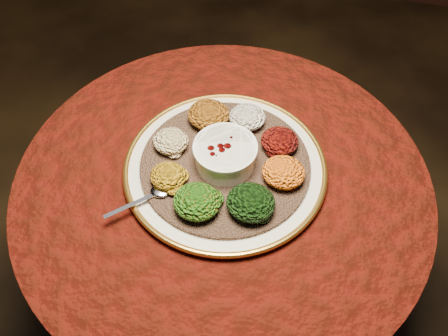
# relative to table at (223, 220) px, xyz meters

# --- Properties ---
(table) EXTENTS (0.96, 0.96, 0.73)m
(table) POSITION_rel_table_xyz_m (0.00, 0.00, 0.00)
(table) COLOR black
(table) RESTS_ON ground
(platter) EXTENTS (0.51, 0.51, 0.02)m
(platter) POSITION_rel_table_xyz_m (-0.00, 0.03, 0.19)
(platter) COLOR beige
(platter) RESTS_ON table
(injera) EXTENTS (0.48, 0.48, 0.01)m
(injera) POSITION_rel_table_xyz_m (-0.00, 0.03, 0.20)
(injera) COLOR brown
(injera) RESTS_ON platter
(stew_bowl) EXTENTS (0.14, 0.14, 0.06)m
(stew_bowl) POSITION_rel_table_xyz_m (-0.00, 0.03, 0.24)
(stew_bowl) COLOR white
(stew_bowl) RESTS_ON injera
(spoon) EXTENTS (0.12, 0.11, 0.01)m
(spoon) POSITION_rel_table_xyz_m (-0.12, -0.10, 0.21)
(spoon) COLOR silver
(spoon) RESTS_ON injera
(portion_ayib) EXTENTS (0.09, 0.08, 0.04)m
(portion_ayib) POSITION_rel_table_xyz_m (0.02, 0.16, 0.23)
(portion_ayib) COLOR white
(portion_ayib) RESTS_ON injera
(portion_kitfo) EXTENTS (0.09, 0.08, 0.04)m
(portion_kitfo) POSITION_rel_table_xyz_m (0.11, 0.11, 0.23)
(portion_kitfo) COLOR black
(portion_kitfo) RESTS_ON injera
(portion_tikil) EXTENTS (0.10, 0.09, 0.05)m
(portion_tikil) POSITION_rel_table_xyz_m (0.13, 0.02, 0.23)
(portion_tikil) COLOR #B0600E
(portion_tikil) RESTS_ON injera
(portion_gomen) EXTENTS (0.10, 0.10, 0.05)m
(portion_gomen) POSITION_rel_table_xyz_m (0.08, -0.08, 0.23)
(portion_gomen) COLOR black
(portion_gomen) RESTS_ON injera
(portion_mixveg) EXTENTS (0.10, 0.10, 0.05)m
(portion_mixveg) POSITION_rel_table_xyz_m (-0.03, -0.11, 0.23)
(portion_mixveg) COLOR #A8460A
(portion_mixveg) RESTS_ON injera
(portion_kik) EXTENTS (0.08, 0.08, 0.04)m
(portion_kik) POSITION_rel_table_xyz_m (-0.11, -0.06, 0.23)
(portion_kik) COLOR #B5820F
(portion_kik) RESTS_ON injera
(portion_timatim) EXTENTS (0.08, 0.08, 0.04)m
(portion_timatim) POSITION_rel_table_xyz_m (-0.13, 0.04, 0.23)
(portion_timatim) COLOR maroon
(portion_timatim) RESTS_ON injera
(portion_shiro) EXTENTS (0.10, 0.10, 0.05)m
(portion_shiro) POSITION_rel_table_xyz_m (-0.07, 0.14, 0.23)
(portion_shiro) COLOR #884C10
(portion_shiro) RESTS_ON injera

